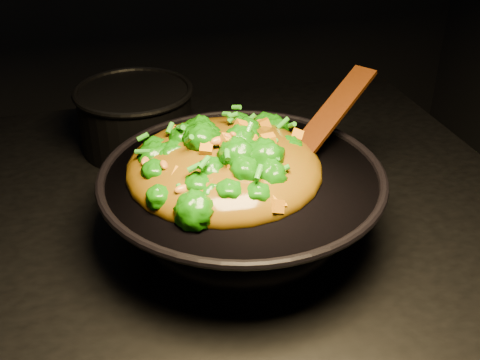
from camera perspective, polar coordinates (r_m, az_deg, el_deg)
name	(u,v)px	position (r m, az deg, el deg)	size (l,w,h in m)	color
wok	(242,207)	(0.90, 0.17, -2.58)	(0.41, 0.41, 0.11)	black
stir_fry	(224,142)	(0.85, -1.55, 3.63)	(0.29, 0.29, 0.10)	#156307
spatula	(324,122)	(0.93, 8.00, 5.44)	(0.26, 0.04, 0.01)	#3A1305
back_pot	(136,118)	(1.17, -9.84, 5.84)	(0.21, 0.21, 0.12)	black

